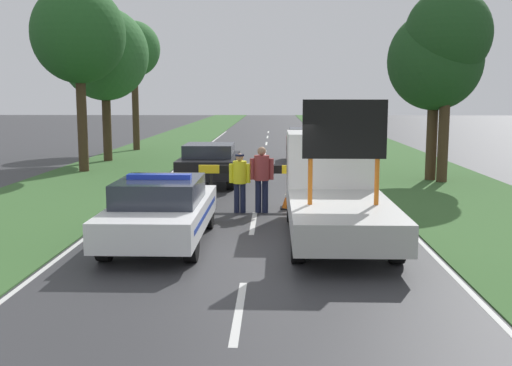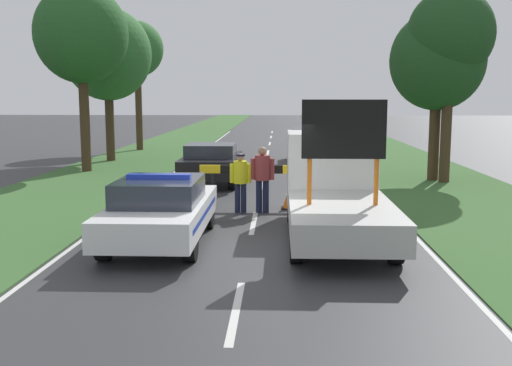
{
  "view_description": "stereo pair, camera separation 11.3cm",
  "coord_description": "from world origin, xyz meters",
  "px_view_note": "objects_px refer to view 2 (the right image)",
  "views": [
    {
      "loc": [
        0.49,
        -11.61,
        3.06
      ],
      "look_at": [
        0.09,
        1.65,
        1.1
      ],
      "focal_mm": 42.0,
      "sensor_mm": 36.0,
      "label": 1
    },
    {
      "loc": [
        0.61,
        -11.6,
        3.06
      ],
      "look_at": [
        0.09,
        1.65,
        1.1
      ],
      "focal_mm": 42.0,
      "sensor_mm": 36.0,
      "label": 2
    }
  ],
  "objects_px": {
    "queued_car_sedan_black": "(211,163)",
    "traffic_cone_centre_front": "(147,198)",
    "road_barrier": "(262,172)",
    "traffic_cone_near_police": "(290,197)",
    "roadside_tree_mid_right": "(107,55)",
    "work_truck": "(334,187)",
    "queued_car_wagon_maroon": "(309,145)",
    "pedestrian_civilian": "(262,174)",
    "traffic_cone_near_truck": "(172,194)",
    "police_car": "(161,209)",
    "roadside_tree_near_left": "(137,50)",
    "roadside_tree_near_right": "(81,35)",
    "roadside_tree_far_left": "(437,61)",
    "roadside_tree_mid_left": "(450,36)",
    "police_officer": "(240,178)"
  },
  "relations": [
    {
      "from": "police_car",
      "to": "traffic_cone_centre_front",
      "type": "relative_size",
      "value": 7.24
    },
    {
      "from": "roadside_tree_mid_left",
      "to": "road_barrier",
      "type": "bearing_deg",
      "value": -142.76
    },
    {
      "from": "police_car",
      "to": "police_officer",
      "type": "relative_size",
      "value": 2.93
    },
    {
      "from": "traffic_cone_centre_front",
      "to": "queued_car_wagon_maroon",
      "type": "height_order",
      "value": "queued_car_wagon_maroon"
    },
    {
      "from": "roadside_tree_near_left",
      "to": "traffic_cone_near_police",
      "type": "bearing_deg",
      "value": -64.65
    },
    {
      "from": "police_car",
      "to": "road_barrier",
      "type": "distance_m",
      "value": 4.66
    },
    {
      "from": "roadside_tree_mid_left",
      "to": "roadside_tree_far_left",
      "type": "distance_m",
      "value": 1.0
    },
    {
      "from": "police_car",
      "to": "roadside_tree_near_right",
      "type": "relative_size",
      "value": 0.62
    },
    {
      "from": "roadside_tree_mid_right",
      "to": "work_truck",
      "type": "bearing_deg",
      "value": -57.65
    },
    {
      "from": "queued_car_wagon_maroon",
      "to": "roadside_tree_near_right",
      "type": "relative_size",
      "value": 0.58
    },
    {
      "from": "traffic_cone_centre_front",
      "to": "roadside_tree_near_left",
      "type": "xyz_separation_m",
      "value": [
        -4.22,
        17.27,
        5.15
      ]
    },
    {
      "from": "traffic_cone_near_truck",
      "to": "roadside_tree_near_right",
      "type": "relative_size",
      "value": 0.07
    },
    {
      "from": "roadside_tree_mid_right",
      "to": "queued_car_sedan_black",
      "type": "bearing_deg",
      "value": -52.1
    },
    {
      "from": "work_truck",
      "to": "traffic_cone_centre_front",
      "type": "bearing_deg",
      "value": -31.84
    },
    {
      "from": "queued_car_wagon_maroon",
      "to": "roadside_tree_mid_right",
      "type": "distance_m",
      "value": 10.05
    },
    {
      "from": "police_officer",
      "to": "queued_car_sedan_black",
      "type": "relative_size",
      "value": 0.4
    },
    {
      "from": "police_car",
      "to": "roadside_tree_near_left",
      "type": "xyz_separation_m",
      "value": [
        -5.34,
        20.94,
        4.75
      ]
    },
    {
      "from": "queued_car_sedan_black",
      "to": "traffic_cone_centre_front",
      "type": "bearing_deg",
      "value": 75.14
    },
    {
      "from": "police_car",
      "to": "roadside_tree_far_left",
      "type": "height_order",
      "value": "roadside_tree_far_left"
    },
    {
      "from": "road_barrier",
      "to": "traffic_cone_near_police",
      "type": "height_order",
      "value": "road_barrier"
    },
    {
      "from": "work_truck",
      "to": "roadside_tree_far_left",
      "type": "distance_m",
      "value": 9.96
    },
    {
      "from": "police_car",
      "to": "roadside_tree_near_left",
      "type": "height_order",
      "value": "roadside_tree_near_left"
    },
    {
      "from": "queued_car_sedan_black",
      "to": "roadside_tree_mid_left",
      "type": "bearing_deg",
      "value": -175.32
    },
    {
      "from": "queued_car_wagon_maroon",
      "to": "police_officer",
      "type": "bearing_deg",
      "value": 78.64
    },
    {
      "from": "traffic_cone_centre_front",
      "to": "roadside_tree_mid_right",
      "type": "height_order",
      "value": "roadside_tree_mid_right"
    },
    {
      "from": "work_truck",
      "to": "roadside_tree_near_right",
      "type": "distance_m",
      "value": 14.44
    },
    {
      "from": "roadside_tree_near_left",
      "to": "roadside_tree_mid_left",
      "type": "height_order",
      "value": "roadside_tree_near_left"
    },
    {
      "from": "roadside_tree_far_left",
      "to": "road_barrier",
      "type": "bearing_deg",
      "value": -138.7
    },
    {
      "from": "road_barrier",
      "to": "roadside_tree_mid_right",
      "type": "distance_m",
      "value": 13.94
    },
    {
      "from": "traffic_cone_near_truck",
      "to": "police_officer",
      "type": "bearing_deg",
      "value": -34.78
    },
    {
      "from": "traffic_cone_centre_front",
      "to": "roadside_tree_far_left",
      "type": "relative_size",
      "value": 0.11
    },
    {
      "from": "traffic_cone_near_truck",
      "to": "road_barrier",
      "type": "bearing_deg",
      "value": -11.45
    },
    {
      "from": "traffic_cone_centre_front",
      "to": "traffic_cone_near_police",
      "type": "bearing_deg",
      "value": 3.58
    },
    {
      "from": "roadside_tree_mid_left",
      "to": "roadside_tree_mid_right",
      "type": "relative_size",
      "value": 0.95
    },
    {
      "from": "traffic_cone_near_truck",
      "to": "queued_car_sedan_black",
      "type": "distance_m",
      "value": 3.68
    },
    {
      "from": "road_barrier",
      "to": "queued_car_sedan_black",
      "type": "xyz_separation_m",
      "value": [
        -1.86,
        4.09,
        -0.21
      ]
    },
    {
      "from": "roadside_tree_near_right",
      "to": "roadside_tree_far_left",
      "type": "distance_m",
      "value": 13.47
    },
    {
      "from": "road_barrier",
      "to": "queued_car_sedan_black",
      "type": "height_order",
      "value": "queued_car_sedan_black"
    },
    {
      "from": "queued_car_wagon_maroon",
      "to": "roadside_tree_far_left",
      "type": "distance_m",
      "value": 7.73
    },
    {
      "from": "traffic_cone_near_police",
      "to": "queued_car_sedan_black",
      "type": "height_order",
      "value": "queued_car_sedan_black"
    },
    {
      "from": "pedestrian_civilian",
      "to": "traffic_cone_near_truck",
      "type": "xyz_separation_m",
      "value": [
        -2.63,
        1.4,
        -0.76
      ]
    },
    {
      "from": "traffic_cone_near_police",
      "to": "queued_car_wagon_maroon",
      "type": "distance_m",
      "value": 11.18
    },
    {
      "from": "police_officer",
      "to": "pedestrian_civilian",
      "type": "bearing_deg",
      "value": 168.33
    },
    {
      "from": "work_truck",
      "to": "roadside_tree_near_right",
      "type": "height_order",
      "value": "roadside_tree_near_right"
    },
    {
      "from": "roadside_tree_near_left",
      "to": "roadside_tree_near_right",
      "type": "bearing_deg",
      "value": -89.77
    },
    {
      "from": "police_officer",
      "to": "roadside_tree_near_left",
      "type": "distance_m",
      "value": 19.42
    },
    {
      "from": "roadside_tree_near_right",
      "to": "roadside_tree_far_left",
      "type": "relative_size",
      "value": 1.22
    },
    {
      "from": "traffic_cone_centre_front",
      "to": "roadside_tree_mid_right",
      "type": "xyz_separation_m",
      "value": [
        -4.28,
        11.72,
        4.55
      ]
    },
    {
      "from": "road_barrier",
      "to": "roadside_tree_near_left",
      "type": "xyz_separation_m",
      "value": [
        -7.31,
        16.73,
        4.5
      ]
    },
    {
      "from": "traffic_cone_near_police",
      "to": "queued_car_wagon_maroon",
      "type": "bearing_deg",
      "value": 84.58
    }
  ]
}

